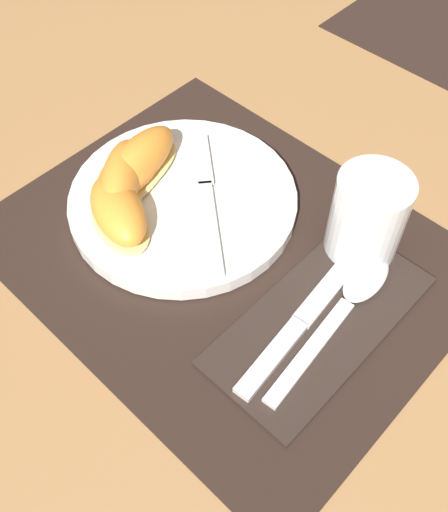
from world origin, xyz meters
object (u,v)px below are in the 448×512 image
at_px(citrus_wedge_0, 141,161).
at_px(fork, 202,191).
at_px(juice_glass, 366,221).
at_px(citrus_wedge_3, 118,212).
at_px(citrus_wedge_1, 131,170).
at_px(plate, 183,201).
at_px(knife, 310,310).
at_px(spoon, 352,297).
at_px(citrus_wedge_2, 121,181).

bearing_deg(citrus_wedge_0, fork, 20.94).
xyz_separation_m(juice_glass, citrus_wedge_3, (-0.19, -0.15, -0.01)).
xyz_separation_m(citrus_wedge_0, citrus_wedge_1, (0.00, -0.01, -0.00)).
distance_m(plate, citrus_wedge_1, 0.06).
height_order(juice_glass, citrus_wedge_3, juice_glass).
xyz_separation_m(citrus_wedge_0, citrus_wedge_3, (0.04, -0.06, -0.00)).
relative_size(knife, spoon, 1.17).
bearing_deg(citrus_wedge_0, spoon, 7.27).
bearing_deg(plate, knife, -4.04).
distance_m(knife, citrus_wedge_0, 0.24).
distance_m(fork, citrus_wedge_2, 0.08).
bearing_deg(citrus_wedge_3, knife, 15.69).
bearing_deg(citrus_wedge_1, citrus_wedge_2, -70.08).
height_order(citrus_wedge_0, citrus_wedge_1, citrus_wedge_0).
relative_size(plate, knife, 1.06).
xyz_separation_m(plate, fork, (0.01, 0.02, 0.01)).
xyz_separation_m(knife, citrus_wedge_2, (-0.23, -0.03, 0.03)).
xyz_separation_m(spoon, citrus_wedge_1, (-0.26, -0.05, 0.02)).
distance_m(spoon, citrus_wedge_3, 0.24).
distance_m(knife, citrus_wedge_2, 0.23).
xyz_separation_m(spoon, citrus_wedge_2, (-0.25, -0.07, 0.03)).
relative_size(juice_glass, knife, 0.41).
distance_m(citrus_wedge_0, citrus_wedge_2, 0.03).
distance_m(fork, citrus_wedge_0, 0.07).
height_order(fork, citrus_wedge_3, citrus_wedge_3).
distance_m(citrus_wedge_0, citrus_wedge_3, 0.07).
bearing_deg(citrus_wedge_0, citrus_wedge_2, -77.76).
height_order(plate, juice_glass, juice_glass).
relative_size(plate, citrus_wedge_1, 2.08).
height_order(plate, citrus_wedge_2, citrus_wedge_2).
xyz_separation_m(spoon, citrus_wedge_3, (-0.22, -0.09, 0.02)).
relative_size(knife, citrus_wedge_3, 2.04).
height_order(citrus_wedge_0, citrus_wedge_2, citrus_wedge_0).
distance_m(juice_glass, fork, 0.17).
distance_m(spoon, citrus_wedge_0, 0.26).
relative_size(juice_glass, citrus_wedge_0, 0.75).
height_order(plate, knife, plate).
bearing_deg(plate, citrus_wedge_2, -138.95).
bearing_deg(citrus_wedge_0, juice_glass, 22.33).
bearing_deg(juice_glass, citrus_wedge_2, -149.97).
xyz_separation_m(plate, citrus_wedge_2, (-0.05, -0.04, 0.03)).
distance_m(plate, citrus_wedge_3, 0.08).
bearing_deg(citrus_wedge_3, fork, 70.66).
distance_m(citrus_wedge_1, citrus_wedge_2, 0.02).
bearing_deg(knife, juice_glass, 97.85).
bearing_deg(citrus_wedge_3, citrus_wedge_0, 119.93).
relative_size(plate, fork, 1.46).
xyz_separation_m(knife, spoon, (0.02, 0.04, 0.00)).
distance_m(knife, citrus_wedge_1, 0.24).
bearing_deg(citrus_wedge_0, plate, 8.11).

